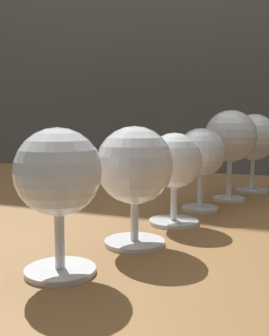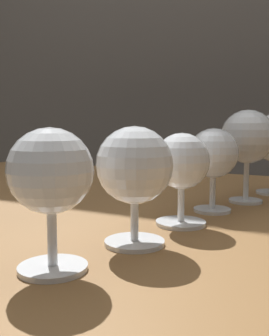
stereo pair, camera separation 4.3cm
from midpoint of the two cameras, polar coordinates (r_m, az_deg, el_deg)
name	(u,v)px [view 2 (the right image)]	position (r m, az deg, el deg)	size (l,w,h in m)	color
back_wall	(258,4)	(1.63, 18.26, 21.74)	(5.00, 0.08, 2.60)	#59544F
dining_table	(143,247)	(0.70, 3.03, -11.36)	(1.49, 0.89, 0.73)	brown
wine_glass_amber	(51,174)	(0.35, -8.76, -0.85)	(0.08, 0.08, 0.13)	white
wine_glass_pinot	(135,167)	(0.43, 2.86, 0.09)	(0.09, 0.09, 0.13)	white
wine_glass_white	(182,163)	(0.52, 9.21, 0.68)	(0.07, 0.07, 0.12)	white
wine_glass_chardonnay	(213,155)	(0.61, 13.40, 1.89)	(0.08, 0.08, 0.13)	white
wine_glass_cabernet	(248,138)	(0.69, 17.85, 4.14)	(0.09, 0.09, 0.16)	white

